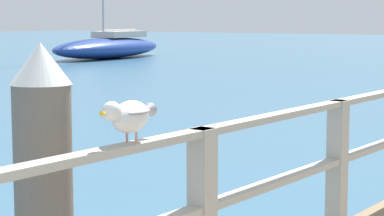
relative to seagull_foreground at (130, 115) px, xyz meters
name	(u,v)px	position (x,y,z in m)	size (l,w,h in m)	color
seagull_foreground	(130,115)	(0.00, 0.00, 0.00)	(0.22, 0.47, 0.21)	white
boat_1	(109,47)	(-21.52, 23.20, -0.90)	(3.48, 8.06, 10.98)	navy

